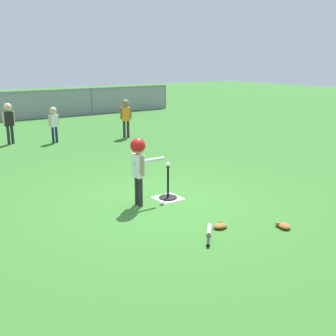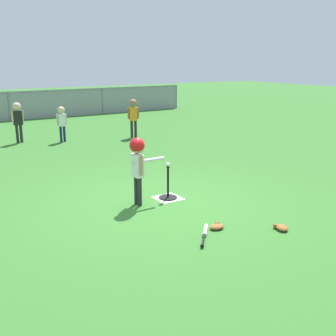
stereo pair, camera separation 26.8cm
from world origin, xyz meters
The scene contains 12 objects.
ground_plane centered at (0.00, 0.00, 0.00)m, with size 60.00×60.00×0.00m, color #336B28.
home_plate centered at (0.21, 0.11, 0.00)m, with size 0.44×0.44×0.01m, color white.
batting_tee centered at (0.21, 0.11, 0.09)m, with size 0.32×0.32×0.58m.
baseball_on_tee centered at (0.21, 0.11, 0.61)m, with size 0.07×0.07×0.07m, color white.
batter_child centered at (-0.38, 0.11, 0.81)m, with size 0.64×0.33×1.14m.
fielder_deep_right centered at (0.34, 6.08, 0.67)m, with size 0.31×0.21×1.04m.
fielder_deep_center centered at (-0.77, 6.63, 0.76)m, with size 0.35×0.23×1.17m.
fielder_near_right centered at (2.44, 5.55, 0.76)m, with size 0.33×0.23×1.19m.
spare_bat_silver centered at (-0.19, -1.45, 0.03)m, with size 0.51×0.55×0.06m.
glove_by_plate centered at (0.83, -1.92, 0.04)m, with size 0.23×0.27×0.07m.
glove_near_bats centered at (0.07, -1.39, 0.04)m, with size 0.23×0.17×0.07m.
outfield_fence centered at (0.00, 11.42, 0.62)m, with size 16.06×0.06×1.15m.
Camera 2 is at (-3.45, -5.56, 2.35)m, focal length 43.39 mm.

